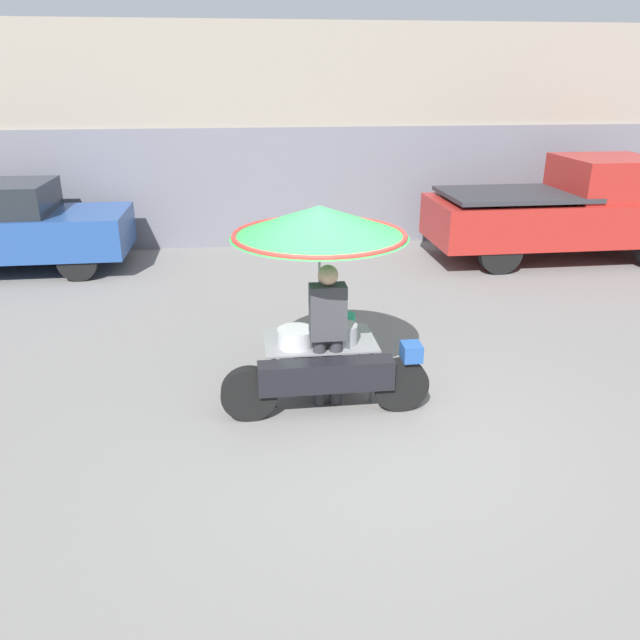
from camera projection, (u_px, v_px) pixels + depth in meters
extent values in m
plane|color=slate|center=(369.00, 429.00, 6.38)|extent=(36.00, 36.00, 0.00)
cube|color=gray|center=(293.00, 134.00, 13.50)|extent=(28.00, 2.00, 4.36)
cube|color=slate|center=(298.00, 188.00, 12.91)|extent=(23.80, 0.06, 2.40)
cylinder|color=black|center=(401.00, 385.00, 6.65)|extent=(0.59, 0.14, 0.59)
cylinder|color=black|center=(249.00, 394.00, 6.46)|extent=(0.59, 0.14, 0.59)
cube|color=black|center=(326.00, 375.00, 6.50)|extent=(1.42, 0.24, 0.32)
cube|color=#234C93|center=(411.00, 352.00, 6.52)|extent=(0.20, 0.24, 0.18)
cylinder|color=black|center=(317.00, 360.00, 7.30)|extent=(0.53, 0.14, 0.53)
cylinder|color=#515156|center=(371.00, 376.00, 6.81)|extent=(0.03, 0.03, 0.61)
cylinder|color=#515156|center=(359.00, 351.00, 7.44)|extent=(0.03, 0.03, 0.61)
cylinder|color=#515156|center=(275.00, 382.00, 6.68)|extent=(0.03, 0.03, 0.61)
cylinder|color=#515156|center=(272.00, 355.00, 7.32)|extent=(0.03, 0.03, 0.61)
cube|color=gray|center=(319.00, 340.00, 6.95)|extent=(1.23, 0.81, 0.02)
cylinder|color=#B2B2B7|center=(319.00, 290.00, 6.73)|extent=(0.03, 0.03, 1.17)
cone|color=green|center=(319.00, 221.00, 6.46)|extent=(1.88, 1.88, 0.33)
torus|color=red|center=(319.00, 235.00, 6.51)|extent=(1.84, 1.84, 0.05)
cylinder|color=#B7B7BC|center=(296.00, 337.00, 6.75)|extent=(0.40, 0.40, 0.20)
cylinder|color=#939399|center=(340.00, 334.00, 6.82)|extent=(0.37, 0.37, 0.21)
cylinder|color=#1E936B|center=(346.00, 322.00, 7.15)|extent=(0.21, 0.21, 0.20)
cylinder|color=#2D2D33|center=(319.00, 371.00, 6.73)|extent=(0.14, 0.14, 0.78)
cylinder|color=#2D2D33|center=(336.00, 371.00, 6.75)|extent=(0.14, 0.14, 0.78)
cube|color=#38383D|center=(328.00, 312.00, 6.48)|extent=(0.38, 0.22, 0.59)
sphere|color=tan|center=(328.00, 275.00, 6.34)|extent=(0.21, 0.21, 0.21)
cylinder|color=black|center=(78.00, 262.00, 10.87)|extent=(0.68, 0.20, 0.68)
cylinder|color=black|center=(95.00, 241.00, 12.25)|extent=(0.68, 0.20, 0.68)
cube|color=navy|center=(11.00, 233.00, 11.28)|extent=(4.12, 1.76, 0.73)
cylinder|color=black|center=(610.00, 227.00, 13.08)|extent=(0.78, 0.24, 0.78)
cylinder|color=black|center=(500.00, 252.00, 11.25)|extent=(0.78, 0.24, 0.78)
cylinder|color=black|center=(469.00, 232.00, 12.72)|extent=(0.78, 0.24, 0.78)
cube|color=#A3231E|center=(562.00, 219.00, 12.02)|extent=(5.10, 1.87, 0.79)
cube|color=#A3231E|center=(608.00, 177.00, 11.83)|extent=(1.73, 1.72, 0.76)
cube|color=#2D2D33|center=(514.00, 194.00, 11.71)|extent=(2.65, 1.80, 0.08)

